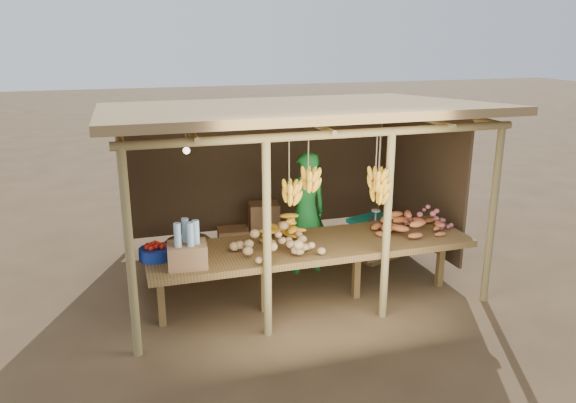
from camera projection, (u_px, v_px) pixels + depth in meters
name	position (u px, v px, depth m)	size (l,w,h in m)	color
ground	(288.00, 274.00, 7.80)	(60.00, 60.00, 0.00)	brown
stall_structure	(287.00, 137.00, 7.30)	(4.70, 3.50, 2.43)	olive
counter	(312.00, 248.00, 6.73)	(3.90, 1.05, 0.80)	brown
potato_heap	(278.00, 239.00, 6.30)	(0.98, 0.59, 0.37)	tan
sweet_potato_heap	(415.00, 220.00, 7.00)	(0.91, 0.55, 0.36)	#B2592D
onion_heap	(429.00, 217.00, 7.09)	(0.70, 0.42, 0.35)	#A45058
banana_pile	(284.00, 225.00, 6.83)	(0.59, 0.36, 0.35)	yellow
tomato_basin	(155.00, 252.00, 6.22)	(0.36, 0.36, 0.19)	navy
bottle_box	(187.00, 249.00, 5.98)	(0.44, 0.36, 0.52)	#936742
vendor	(306.00, 213.00, 7.67)	(0.62, 0.41, 1.71)	#1B7B2C
tarp_crate	(375.00, 237.00, 8.29)	(0.81, 0.75, 0.78)	brown
carton_stack	(254.00, 230.00, 8.59)	(0.97, 0.40, 0.72)	#936742
burlap_sacks	(188.00, 250.00, 8.02)	(0.77, 0.40, 0.54)	#463320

